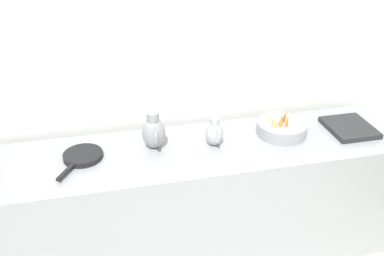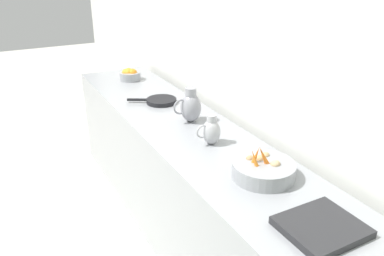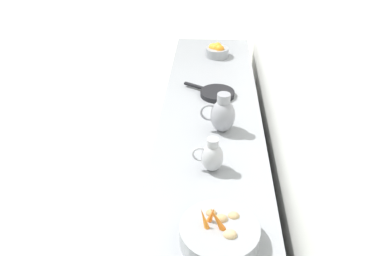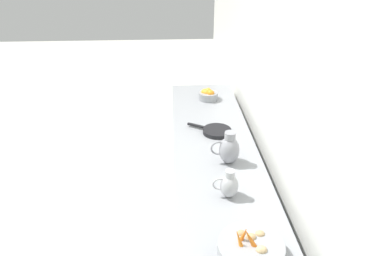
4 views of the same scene
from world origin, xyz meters
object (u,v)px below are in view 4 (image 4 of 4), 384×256
(vegetable_colander, at_px, (251,250))
(orange_bowl, at_px, (208,95))
(metal_pitcher_short, at_px, (229,185))
(metal_pitcher_tall, at_px, (229,149))
(skillet_on_counter, at_px, (216,131))

(vegetable_colander, height_order, orange_bowl, vegetable_colander)
(metal_pitcher_short, bearing_deg, vegetable_colander, 94.56)
(orange_bowl, relative_size, metal_pitcher_tall, 0.79)
(metal_pitcher_tall, distance_m, metal_pitcher_short, 0.39)
(vegetable_colander, distance_m, metal_pitcher_short, 0.49)
(vegetable_colander, distance_m, metal_pitcher_tall, 0.88)
(metal_pitcher_short, bearing_deg, skillet_on_counter, -91.64)
(skillet_on_counter, bearing_deg, metal_pitcher_short, 88.36)
(orange_bowl, xyz_separation_m, metal_pitcher_tall, (-0.03, 1.19, 0.06))
(metal_pitcher_short, relative_size, skillet_on_counter, 0.53)
(vegetable_colander, xyz_separation_m, metal_pitcher_short, (0.04, -0.49, 0.04))
(orange_bowl, distance_m, metal_pitcher_short, 1.58)
(orange_bowl, xyz_separation_m, skillet_on_counter, (-0.00, 0.73, -0.03))
(orange_bowl, relative_size, metal_pitcher_short, 1.01)
(orange_bowl, height_order, skillet_on_counter, orange_bowl)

